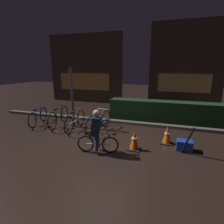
% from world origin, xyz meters
% --- Properties ---
extents(ground_plane, '(40.00, 40.00, 0.00)m').
position_xyz_m(ground_plane, '(0.00, 0.00, 0.00)').
color(ground_plane, black).
extents(sidewalk_curb, '(12.00, 0.24, 0.12)m').
position_xyz_m(sidewalk_curb, '(0.00, 2.20, 0.06)').
color(sidewalk_curb, '#56544F').
rests_on(sidewalk_curb, ground).
extents(hedge_row, '(4.80, 0.70, 0.91)m').
position_xyz_m(hedge_row, '(1.80, 3.10, 0.46)').
color(hedge_row, '#19381C').
rests_on(hedge_row, ground).
extents(storefront_left, '(5.14, 0.54, 4.52)m').
position_xyz_m(storefront_left, '(-3.61, 6.50, 2.25)').
color(storefront_left, '#42382D').
rests_on(storefront_left, ground).
extents(storefront_right, '(4.33, 0.54, 5.05)m').
position_xyz_m(storefront_right, '(2.84, 7.20, 2.51)').
color(storefront_right, '#42382D').
rests_on(storefront_right, ground).
extents(street_post, '(0.10, 0.10, 2.37)m').
position_xyz_m(street_post, '(-1.64, 1.20, 1.19)').
color(street_post, '#2D2D33').
rests_on(street_post, ground).
extents(parked_bike_leftmost, '(0.48, 1.55, 0.73)m').
position_xyz_m(parked_bike_leftmost, '(-3.22, 1.01, 0.33)').
color(parked_bike_leftmost, black).
rests_on(parked_bike_leftmost, ground).
extents(parked_bike_left_mid, '(0.46, 1.75, 0.81)m').
position_xyz_m(parked_bike_left_mid, '(-2.29, 1.13, 0.37)').
color(parked_bike_left_mid, black).
rests_on(parked_bike_left_mid, ground).
extents(parked_bike_center_left, '(0.46, 1.69, 0.78)m').
position_xyz_m(parked_bike_center_left, '(-1.41, 0.93, 0.35)').
color(parked_bike_center_left, black).
rests_on(parked_bike_center_left, ground).
extents(parked_bike_center_right, '(0.46, 1.72, 0.80)m').
position_xyz_m(parked_bike_center_right, '(-0.47, 1.07, 0.36)').
color(parked_bike_center_right, black).
rests_on(parked_bike_center_right, ground).
extents(traffic_cone_near, '(0.36, 0.36, 0.60)m').
position_xyz_m(traffic_cone_near, '(1.11, -0.10, 0.29)').
color(traffic_cone_near, black).
rests_on(traffic_cone_near, ground).
extents(traffic_cone_far, '(0.36, 0.36, 0.59)m').
position_xyz_m(traffic_cone_far, '(2.02, 0.63, 0.29)').
color(traffic_cone_far, black).
rests_on(traffic_cone_far, ground).
extents(blue_crate, '(0.45, 0.33, 0.30)m').
position_xyz_m(blue_crate, '(2.51, 0.30, 0.15)').
color(blue_crate, '#193DB7').
rests_on(blue_crate, ground).
extents(cyclist, '(1.17, 0.50, 1.25)m').
position_xyz_m(cyclist, '(0.13, -0.57, 0.63)').
color(cyclist, black).
rests_on(cyclist, ground).
extents(closed_umbrella, '(0.30, 0.23, 0.82)m').
position_xyz_m(closed_umbrella, '(2.55, 0.05, 0.41)').
color(closed_umbrella, black).
rests_on(closed_umbrella, ground).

